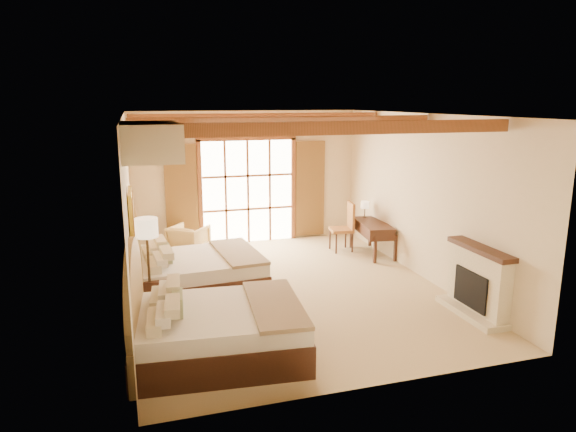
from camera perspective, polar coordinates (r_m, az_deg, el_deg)
name	(u,v)px	position (r m, az deg, el deg)	size (l,w,h in m)	color
floor	(289,289)	(9.67, 0.07, -8.09)	(7.00, 7.00, 0.00)	#CCB789
wall_back	(247,177)	(12.57, -4.56, 4.29)	(5.50, 5.50, 0.00)	beige
wall_left	(129,215)	(8.85, -17.24, 0.15)	(7.00, 7.00, 0.00)	beige
wall_right	(423,197)	(10.35, 14.82, 2.07)	(7.00, 7.00, 0.00)	beige
ceiling	(289,115)	(9.04, 0.07, 11.21)	(7.00, 7.00, 0.00)	#AE703E
ceiling_beams	(289,122)	(9.05, 0.07, 10.45)	(5.39, 4.60, 0.18)	brown
french_doors	(248,192)	(12.57, -4.47, 2.67)	(3.95, 0.08, 2.60)	white
fireplace	(477,285)	(8.95, 20.27, -7.21)	(0.46, 1.40, 1.16)	beige
painting	(132,215)	(8.09, -16.99, 0.10)	(0.06, 0.95, 0.75)	gold
canopy_valance	(151,141)	(6.68, -15.01, 8.08)	(0.70, 1.40, 0.45)	beige
bed_near	(206,327)	(7.16, -9.06, -12.06)	(2.44, 1.92, 1.51)	#3F2217
bed_far	(188,270)	(9.46, -11.08, -5.93)	(2.40, 1.89, 1.50)	#3F2217
nightstand	(152,296)	(8.78, -14.86, -8.55)	(0.53, 0.53, 0.64)	#3F2217
floor_lamp	(147,234)	(8.23, -15.43, -1.95)	(0.35, 0.35, 1.67)	#352719
armchair	(189,241)	(11.78, -10.98, -2.70)	(0.75, 0.77, 0.70)	tan
ottoman	(215,254)	(11.18, -8.10, -4.23)	(0.55, 0.55, 0.40)	#A88A50
desk	(373,237)	(11.84, 9.38, -2.34)	(0.76, 1.43, 0.74)	#3F2217
desk_chair	(342,236)	(12.02, 6.05, -2.20)	(0.57, 0.57, 1.14)	#A16330
desk_lamp	(365,205)	(12.21, 8.55, 1.18)	(0.19, 0.19, 0.38)	#352719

